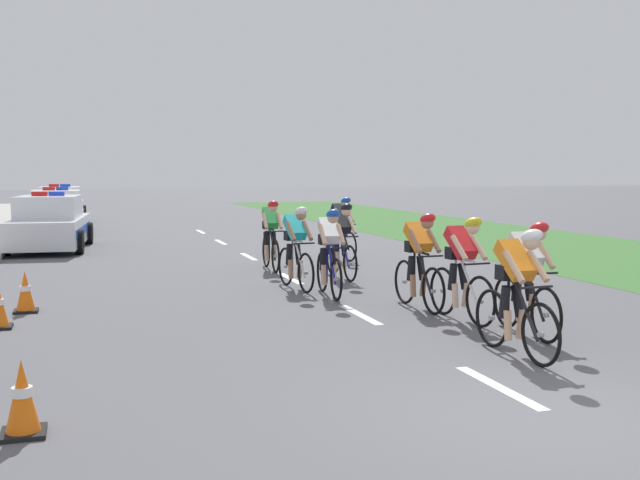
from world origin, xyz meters
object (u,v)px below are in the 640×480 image
cyclist_ninth (341,227)px  cyclist_fourth (419,260)px  police_car_nearest (50,225)px  police_car_third (60,206)px  traffic_cone_far (22,399)px  traffic_cone_near (25,292)px  cyclist_sixth (296,247)px  cyclist_seventh (342,240)px  cyclist_fifth (329,251)px  police_car_second (56,213)px  cyclist_second (527,277)px  cyclist_third (462,267)px  cyclist_eighth (271,234)px  cyclist_lead (517,290)px

cyclist_ninth → cyclist_fourth: bearing=-98.5°
cyclist_fourth → police_car_nearest: 12.58m
police_car_third → cyclist_fourth: bearing=-75.2°
traffic_cone_far → police_car_nearest: bearing=91.3°
traffic_cone_near → cyclist_sixth: bearing=11.0°
traffic_cone_far → cyclist_seventh: bearing=54.7°
police_car_nearest → cyclist_fourth: bearing=-62.1°
cyclist_fourth → police_car_third: size_ratio=0.39×
cyclist_fourth → cyclist_seventh: bearing=91.1°
cyclist_fifth → cyclist_seventh: size_ratio=1.00×
cyclist_seventh → traffic_cone_far: cyclist_seventh is taller
cyclist_sixth → traffic_cone_near: (-4.58, -0.89, -0.48)m
cyclist_fifth → traffic_cone_far: cyclist_fifth is taller
cyclist_sixth → police_car_second: (-4.56, 14.46, -0.11)m
cyclist_second → cyclist_fifth: bearing=112.2°
cyclist_second → cyclist_seventh: size_ratio=1.00×
cyclist_fourth → traffic_cone_near: 6.12m
cyclist_second → cyclist_ninth: 8.77m
cyclist_second → traffic_cone_near: cyclist_second is taller
cyclist_third → cyclist_sixth: (-1.51, 3.52, 0.00)m
cyclist_sixth → police_car_second: police_car_second is taller
police_car_nearest → police_car_third: 11.19m
cyclist_eighth → police_car_third: police_car_third is taller
cyclist_lead → traffic_cone_near: bearing=140.4°
cyclist_fifth → cyclist_eighth: bearing=92.2°
cyclist_second → police_car_second: size_ratio=0.39×
cyclist_eighth → cyclist_lead: bearing=-83.8°
cyclist_second → cyclist_seventh: same height
cyclist_ninth → police_car_third: (-6.87, 15.71, -0.11)m
cyclist_ninth → police_car_nearest: (-6.87, 4.52, -0.11)m
cyclist_fourth → cyclist_eighth: 5.34m
cyclist_fourth → traffic_cone_far: (-5.53, -4.19, -0.48)m
cyclist_second → cyclist_sixth: (-1.86, 4.64, 0.00)m
traffic_cone_near → traffic_cone_far: size_ratio=1.00×
traffic_cone_near → traffic_cone_far: 5.80m
cyclist_third → cyclist_sixth: 3.83m
police_car_third → traffic_cone_far: (0.34, -26.51, -0.37)m
police_car_third → traffic_cone_near: (-0.01, -20.72, -0.37)m
cyclist_lead → police_car_third: size_ratio=0.39×
cyclist_third → cyclist_seventh: same height
cyclist_lead → cyclist_eighth: same height
cyclist_third → traffic_cone_far: bearing=-151.1°
traffic_cone_near → police_car_nearest: bearing=89.9°
cyclist_lead → police_car_second: police_car_second is taller
cyclist_fifth → traffic_cone_near: 4.94m
cyclist_fourth → traffic_cone_far: cyclist_fourth is taller
police_car_nearest → traffic_cone_near: (-0.01, -9.53, -0.37)m
cyclist_third → cyclist_eighth: size_ratio=1.00×
cyclist_third → cyclist_lead: bearing=-100.8°
police_car_second → police_car_third: same height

